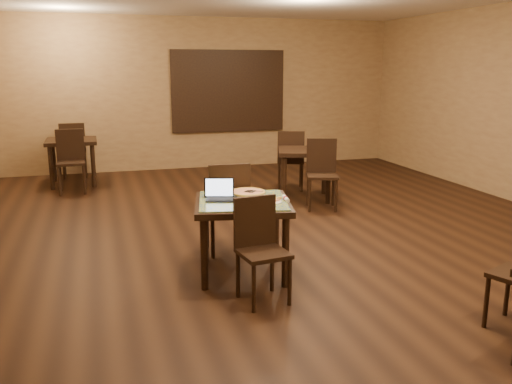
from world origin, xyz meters
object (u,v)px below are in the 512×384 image
object	(u,v)px
other_table_b_chair_far	(73,147)
other_table_b	(72,147)
chair_main_near	(259,243)
tiled_table	(243,210)
chair_main_far	(228,203)
other_table_a_chair_near	(322,169)
other_table_a	(305,158)
pizza_pan	(248,193)
laptop	(220,194)
other_table_b_chair_near	(71,157)
other_table_a_chair_far	(291,157)

from	to	relation	value
other_table_b_chair_far	other_table_b	bearing A→B (deg)	89.65
chair_main_near	tiled_table	bearing A→B (deg)	80.46
chair_main_far	other_table_a_chair_near	size ratio (longest dim) A/B	1.02
other_table_a	other_table_a_chair_near	xyz separation A→B (m)	(0.03, -0.59, -0.08)
pizza_pan	other_table_b_chair_far	distance (m)	5.65
pizza_pan	laptop	bearing A→B (deg)	-155.95
tiled_table	other_table_b_chair_near	world-z (taller)	other_table_b_chair_near
laptop	other_table_a_chair_far	size ratio (longest dim) A/B	0.34
other_table_b_chair_far	chair_main_near	bearing A→B (deg)	105.59
other_table_a_chair_near	other_table_b_chair_far	size ratio (longest dim) A/B	0.98
other_table_a_chair_far	other_table_a_chair_near	bearing A→B (deg)	110.67
chair_main_far	other_table_a_chair_near	distance (m)	2.42
tiled_table	laptop	world-z (taller)	laptop
tiled_table	pizza_pan	world-z (taller)	pizza_pan
laptop	pizza_pan	world-z (taller)	laptop
laptop	other_table_b	xyz separation A→B (m)	(-1.57, 4.86, -0.15)
other_table_a_chair_near	other_table_b	xyz separation A→B (m)	(-3.57, 2.73, 0.09)
other_table_a	other_table_a_chair_far	xyz separation A→B (m)	(-0.03, 0.59, -0.08)
chair_main_far	tiled_table	bearing A→B (deg)	92.31
chair_main_far	other_table_b_chair_far	distance (m)	5.25
laptop	other_table_b_chair_near	world-z (taller)	other_table_b_chair_near
chair_main_far	pizza_pan	bearing A→B (deg)	110.45
tiled_table	chair_main_far	xyz separation A→B (m)	(-0.00, 0.61, -0.08)
other_table_a_chair_near	pizza_pan	bearing A→B (deg)	-112.29
chair_main_far	other_table_b_chair_far	size ratio (longest dim) A/B	1.00
other_table_b_chair_far	chair_main_far	bearing A→B (deg)	109.36
chair_main_far	other_table_b	world-z (taller)	chair_main_far
chair_main_near	other_table_a_chair_far	world-z (taller)	other_table_a_chair_far
other_table_b_chair_near	other_table_b	bearing A→B (deg)	89.65
other_table_a_chair_far	chair_main_far	bearing A→B (deg)	76.04
chair_main_near	other_table_a_chair_near	size ratio (longest dim) A/B	0.91
chair_main_near	other_table_b_chair_far	distance (m)	6.42
tiled_table	other_table_b_chair_near	xyz separation A→B (m)	(-1.77, 4.35, -0.08)
laptop	pizza_pan	distance (m)	0.35
chair_main_far	other_table_b	size ratio (longest dim) A/B	1.21
other_table_a_chair_far	laptop	bearing A→B (deg)	77.59
chair_main_near	laptop	distance (m)	0.80
other_table_b_chair_far	other_table_a_chair_far	bearing A→B (deg)	148.27
chair_main_near	other_table_b	bearing A→B (deg)	99.08
other_table_a_chair_near	other_table_b_chair_near	size ratio (longest dim) A/B	0.98
chair_main_far	other_table_a_chair_far	distance (m)	3.30
chair_main_far	other_table_a	distance (m)	2.83
pizza_pan	tiled_table	bearing A→B (deg)	-116.57
pizza_pan	chair_main_near	bearing A→B (deg)	-98.72
other_table_b_chair_near	other_table_b_chair_far	distance (m)	1.20
chair_main_near	other_table_b	size ratio (longest dim) A/B	1.08
chair_main_near	other_table_b_chair_far	bearing A→B (deg)	97.46
chair_main_near	other_table_a	distance (m)	3.87
pizza_pan	other_table_a_chair_near	xyz separation A→B (m)	(1.68, 1.98, -0.20)
pizza_pan	other_table_b	size ratio (longest dim) A/B	0.41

